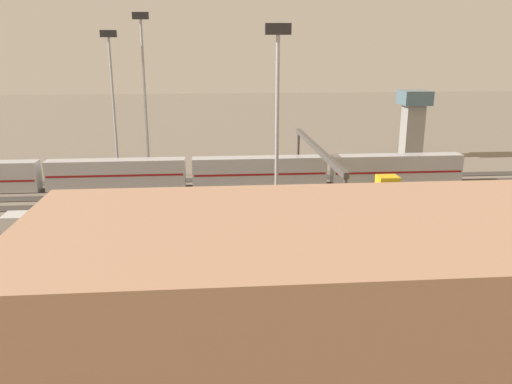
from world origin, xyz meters
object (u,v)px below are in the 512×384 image
at_px(train_on_track_5, 321,209).
at_px(control_tower, 413,119).
at_px(train_on_track_1, 189,173).
at_px(light_mast_2, 144,76).
at_px(light_mast_0, 112,85).
at_px(signal_gantry, 317,153).
at_px(light_mast_1, 277,110).
at_px(train_on_track_6, 287,221).
at_px(maintenance_shed, 373,292).
at_px(train_on_track_4, 405,195).

bearing_deg(train_on_track_5, control_tower, -124.29).
bearing_deg(train_on_track_1, light_mast_2, -49.12).
height_order(light_mast_0, signal_gantry, light_mast_0).
bearing_deg(light_mast_1, train_on_track_6, -117.55).
relative_size(light_mast_1, control_tower, 1.79).
distance_m(light_mast_1, control_tower, 62.97).
xyz_separation_m(train_on_track_6, train_on_track_5, (-5.46, -5.00, -0.06)).
height_order(train_on_track_6, maintenance_shed, maintenance_shed).
relative_size(train_on_track_1, signal_gantry, 2.73).
xyz_separation_m(light_mast_1, light_mast_2, (19.18, -37.52, 1.86)).
height_order(light_mast_2, control_tower, light_mast_2).
bearing_deg(light_mast_2, maintenance_shed, 111.04).
bearing_deg(train_on_track_5, light_mast_1, 49.46).
distance_m(train_on_track_4, light_mast_1, 28.69).
relative_size(train_on_track_6, maintenance_shed, 2.26).
relative_size(train_on_track_6, train_on_track_5, 2.43).
bearing_deg(control_tower, train_on_track_4, 67.66).
bearing_deg(light_mast_2, control_tower, -166.43).
relative_size(light_mast_1, maintenance_shed, 0.51).
xyz_separation_m(train_on_track_6, light_mast_2, (21.03, -33.98, 16.28)).
xyz_separation_m(light_mast_2, control_tower, (-55.37, -13.37, -10.00)).
distance_m(light_mast_1, maintenance_shed, 26.23).
distance_m(train_on_track_5, light_mast_2, 42.52).
xyz_separation_m(train_on_track_6, light_mast_1, (1.85, 3.54, 14.42)).
height_order(train_on_track_5, maintenance_shed, maintenance_shed).
distance_m(train_on_track_5, maintenance_shed, 32.42).
bearing_deg(train_on_track_4, signal_gantry, -22.13).
xyz_separation_m(train_on_track_6, control_tower, (-34.34, -47.35, 6.28)).
height_order(light_mast_1, signal_gantry, light_mast_1).
relative_size(light_mast_2, maintenance_shed, 0.57).
distance_m(maintenance_shed, control_tower, 81.00).
xyz_separation_m(train_on_track_4, train_on_track_5, (13.53, 5.00, -0.14)).
xyz_separation_m(light_mast_2, maintenance_shed, (-23.49, 61.05, -12.63)).
xyz_separation_m(train_on_track_6, train_on_track_1, (13.25, -25.00, 0.53)).
relative_size(train_on_track_5, maintenance_shed, 0.93).
xyz_separation_m(train_on_track_6, signal_gantry, (-6.69, -15.00, 5.58)).
relative_size(signal_gantry, maintenance_shed, 0.69).
xyz_separation_m(train_on_track_5, signal_gantry, (-1.24, -10.00, 5.63)).
xyz_separation_m(light_mast_1, control_tower, (-36.19, -50.89, -8.14)).
height_order(light_mast_2, signal_gantry, light_mast_2).
bearing_deg(light_mast_2, train_on_track_6, 121.75).
distance_m(light_mast_1, light_mast_2, 42.18).
distance_m(train_on_track_5, signal_gantry, 11.54).
distance_m(light_mast_2, maintenance_shed, 66.62).
relative_size(light_mast_0, maintenance_shed, 0.51).
bearing_deg(train_on_track_1, maintenance_shed, 106.79).
distance_m(train_on_track_1, control_tower, 52.89).
distance_m(light_mast_0, signal_gantry, 39.43).
bearing_deg(control_tower, train_on_track_5, 55.71).
bearing_deg(train_on_track_6, maintenance_shed, 95.19).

